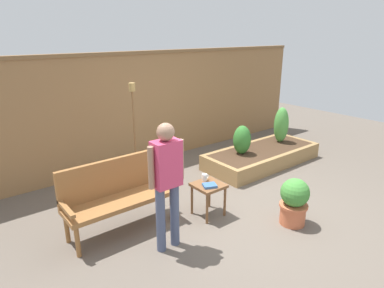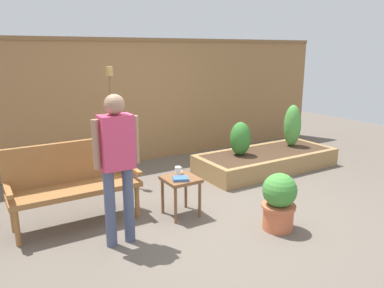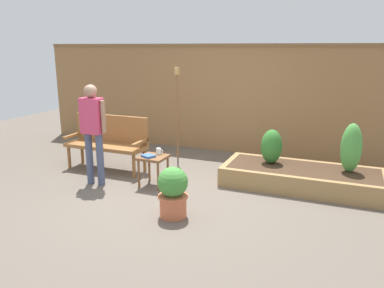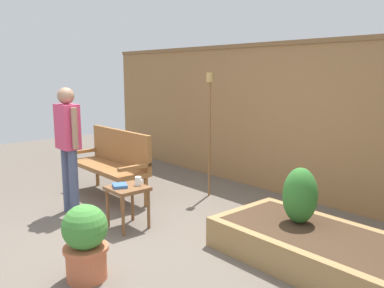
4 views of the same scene
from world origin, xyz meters
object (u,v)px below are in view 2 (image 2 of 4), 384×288
at_px(side_table, 181,184).
at_px(potted_boxwood, 279,200).
at_px(tiki_torch, 111,105).
at_px(book_on_table, 181,179).
at_px(shrub_near_bench, 240,139).
at_px(person_by_bench, 117,157).
at_px(cup_on_table, 178,170).
at_px(shrub_far_corner, 292,126).
at_px(garden_bench, 73,177).

bearing_deg(side_table, potted_boxwood, -49.73).
relative_size(side_table, tiki_torch, 0.28).
distance_m(side_table, potted_boxwood, 1.16).
bearing_deg(side_table, book_on_table, -120.75).
distance_m(side_table, shrub_near_bench, 1.87).
xyz_separation_m(potted_boxwood, tiki_torch, (-1.04, 2.42, 0.84)).
relative_size(shrub_near_bench, person_by_bench, 0.35).
distance_m(cup_on_table, shrub_near_bench, 1.77).
bearing_deg(potted_boxwood, cup_on_table, 125.28).
xyz_separation_m(cup_on_table, shrub_far_corner, (2.74, 0.79, 0.14)).
relative_size(cup_on_table, shrub_far_corner, 0.15).
relative_size(shrub_near_bench, shrub_far_corner, 0.75).
bearing_deg(side_table, garden_bench, 156.62).
bearing_deg(potted_boxwood, tiki_torch, 113.24).
relative_size(book_on_table, shrub_far_corner, 0.25).
relative_size(garden_bench, cup_on_table, 12.79).
relative_size(book_on_table, shrub_near_bench, 0.33).
relative_size(cup_on_table, potted_boxwood, 0.17).
bearing_deg(cup_on_table, shrub_far_corner, 16.07).
distance_m(garden_bench, cup_on_table, 1.23).
relative_size(side_table, shrub_near_bench, 0.88).
distance_m(side_table, cup_on_table, 0.19).
xyz_separation_m(garden_bench, cup_on_table, (1.18, -0.37, -0.02)).
bearing_deg(tiki_torch, garden_bench, -129.49).
xyz_separation_m(book_on_table, shrub_far_corner, (2.82, 0.99, 0.17)).
height_order(garden_bench, book_on_table, garden_bench).
xyz_separation_m(potted_boxwood, shrub_near_bench, (0.87, 1.80, 0.23)).
relative_size(side_table, person_by_bench, 0.31).
distance_m(shrub_near_bench, shrub_far_corner, 1.16).
bearing_deg(book_on_table, shrub_far_corner, 42.78).
bearing_deg(shrub_near_bench, cup_on_table, -153.53).
xyz_separation_m(potted_boxwood, person_by_bench, (-1.63, 0.61, 0.59)).
bearing_deg(shrub_far_corner, book_on_table, -160.73).
xyz_separation_m(garden_bench, tiki_torch, (0.85, 1.04, 0.64)).
distance_m(book_on_table, person_by_bench, 0.96).
distance_m(book_on_table, shrub_near_bench, 1.94).
xyz_separation_m(side_table, person_by_bench, (-0.88, -0.27, 0.54)).
relative_size(garden_bench, tiki_torch, 0.83).
bearing_deg(potted_boxwood, person_by_bench, 159.39).
distance_m(side_table, book_on_table, 0.13).
height_order(side_table, person_by_bench, person_by_bench).
height_order(book_on_table, potted_boxwood, potted_boxwood).
distance_m(garden_bench, potted_boxwood, 2.35).
bearing_deg(shrub_far_corner, potted_boxwood, -138.41).
bearing_deg(person_by_bench, book_on_table, 13.68).
height_order(garden_bench, side_table, garden_bench).
bearing_deg(person_by_bench, potted_boxwood, -20.61).
distance_m(cup_on_table, tiki_torch, 1.58).
bearing_deg(side_table, person_by_bench, -162.65).
height_order(cup_on_table, tiki_torch, tiki_torch).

